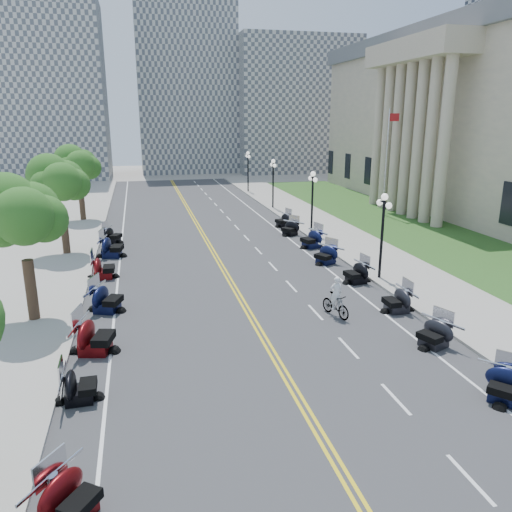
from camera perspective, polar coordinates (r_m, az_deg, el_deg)
ground at (r=23.94m, az=-0.47°, el=-7.13°), size 160.00×160.00×0.00m
road at (r=33.22m, az=-4.30°, el=-0.59°), size 16.00×90.00×0.01m
centerline_yellow_a at (r=33.20m, az=-4.50°, el=-0.59°), size 0.12×90.00×0.00m
centerline_yellow_b at (r=33.23m, az=-4.09°, el=-0.56°), size 0.12×90.00×0.00m
edge_line_north at (r=34.73m, az=6.18°, el=0.11°), size 0.12×90.00×0.00m
edge_line_south at (r=32.89m, az=-15.38°, el=-1.27°), size 0.12×90.00×0.00m
lane_dash_3 at (r=15.54m, az=23.24°, el=-22.36°), size 0.12×2.00×0.00m
lane_dash_4 at (r=18.27m, az=15.67°, el=-15.44°), size 0.12×2.00×0.00m
lane_dash_5 at (r=21.40m, az=10.50°, el=-10.26°), size 0.12×2.00×0.00m
lane_dash_6 at (r=24.78m, az=6.81°, el=-6.40°), size 0.12×2.00×0.00m
lane_dash_7 at (r=28.33m, az=4.06°, el=-3.46°), size 0.12×2.00×0.00m
lane_dash_8 at (r=31.98m, az=1.94°, el=-1.18°), size 0.12×2.00×0.00m
lane_dash_9 at (r=35.70m, az=0.27°, el=0.63°), size 0.12×2.00×0.00m
lane_dash_10 at (r=39.48m, az=-1.09°, el=2.09°), size 0.12×2.00×0.00m
lane_dash_11 at (r=43.30m, az=-2.21°, el=3.30°), size 0.12×2.00×0.00m
lane_dash_12 at (r=47.15m, az=-3.15°, el=4.31°), size 0.12×2.00×0.00m
lane_dash_13 at (r=51.02m, az=-3.95°, el=5.17°), size 0.12×2.00×0.00m
lane_dash_14 at (r=54.91m, az=-4.64°, el=5.90°), size 0.12×2.00×0.00m
lane_dash_15 at (r=58.82m, az=-5.24°, el=6.54°), size 0.12×2.00×0.00m
lane_dash_16 at (r=62.74m, az=-5.77°, el=7.09°), size 0.12×2.00×0.00m
lane_dash_17 at (r=66.66m, az=-6.23°, el=7.58°), size 0.12×2.00×0.00m
lane_dash_18 at (r=70.60m, az=-6.65°, el=8.02°), size 0.12×2.00×0.00m
lane_dash_19 at (r=74.54m, az=-7.02°, el=8.41°), size 0.12×2.00×0.00m
sidewalk_north at (r=36.26m, az=12.31°, el=0.60°), size 5.00×90.00×0.15m
sidewalk_south at (r=33.32m, az=-22.43°, el=-1.59°), size 5.00×90.00×0.15m
lawn at (r=46.34m, az=15.95°, el=3.57°), size 9.00×60.00×0.10m
distant_block_a at (r=84.63m, az=-23.24°, el=16.98°), size 18.00×14.00×26.00m
distant_block_b at (r=90.14m, az=-8.03°, el=19.16°), size 16.00×12.00×30.00m
distant_block_c at (r=90.62m, az=4.17°, el=16.71°), size 20.00×14.00×22.00m
street_lamp_2 at (r=29.62m, az=14.19°, el=2.16°), size 0.50×1.20×4.90m
street_lamp_3 at (r=40.42m, az=6.44°, el=6.06°), size 0.50×1.20×4.90m
street_lamp_4 at (r=51.75m, az=1.96°, el=8.24°), size 0.50×1.20×4.90m
street_lamp_5 at (r=63.33m, az=-0.92°, el=9.61°), size 0.50×1.20×4.90m
flagpole at (r=49.35m, az=14.64°, el=10.20°), size 1.10×0.20×10.00m
tree_2 at (r=24.50m, az=-25.14°, el=3.53°), size 4.80×4.80×9.20m
tree_3 at (r=36.17m, az=-21.49°, el=7.40°), size 4.80×4.80×9.20m
tree_4 at (r=48.01m, az=-19.60°, el=9.37°), size 4.80×4.80×9.20m
motorcycle_n_3 at (r=19.17m, az=26.66°, el=-12.93°), size 2.55×2.55×1.27m
motorcycle_n_4 at (r=22.19m, az=19.70°, el=-8.23°), size 2.34×2.34×1.26m
motorcycle_n_5 at (r=25.44m, az=15.83°, el=-4.77°), size 1.87×1.87×1.30m
motorcycle_n_6 at (r=29.25m, az=11.40°, el=-1.78°), size 2.12×2.12×1.32m
motorcycle_n_7 at (r=32.71m, az=7.98°, el=0.25°), size 2.58×2.58×1.33m
motorcycle_n_8 at (r=36.61m, az=6.36°, el=2.05°), size 2.53×2.53×1.44m
motorcycle_n_9 at (r=40.36m, az=3.92°, el=3.27°), size 2.53×2.53×1.27m
motorcycle_n_10 at (r=43.47m, az=3.15°, el=4.18°), size 2.25×2.25×1.28m
motorcycle_s_3 at (r=13.80m, az=-20.49°, el=-24.20°), size 2.55×2.55×1.28m
motorcycle_s_4 at (r=18.24m, az=-19.59°, el=-13.63°), size 1.82×1.82×1.25m
motorcycle_s_5 at (r=21.40m, az=-17.97°, el=-8.55°), size 2.66×2.66×1.55m
motorcycle_s_6 at (r=25.56m, az=-16.72°, el=-4.56°), size 2.69×2.69×1.45m
motorcycle_s_7 at (r=30.82m, az=-17.09°, el=-1.17°), size 2.07×2.07×1.43m
motorcycle_s_8 at (r=35.33m, az=-16.18°, el=1.12°), size 2.62×2.62×1.56m
motorcycle_s_9 at (r=39.33m, az=-16.12°, el=2.39°), size 2.50×2.50×1.33m
bicycle at (r=24.25m, az=9.07°, el=-5.56°), size 1.11×1.99×1.15m
cyclist_rider at (r=23.79m, az=9.22°, el=-2.41°), size 0.60×0.39×1.65m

